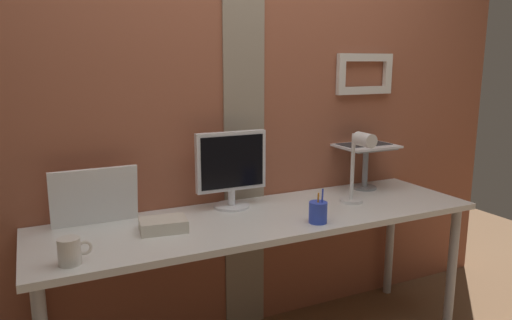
% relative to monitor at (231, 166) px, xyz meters
% --- Properties ---
extents(brick_wall_back, '(3.51, 0.16, 2.67)m').
position_rel_monitor_xyz_m(brick_wall_back, '(0.12, 0.18, 0.38)').
color(brick_wall_back, '#9E563D').
rests_on(brick_wall_back, ground_plane).
extents(desk, '(2.14, 0.61, 0.74)m').
position_rel_monitor_xyz_m(desk, '(0.10, -0.18, -0.29)').
color(desk, white).
rests_on(desk, ground_plane).
extents(monitor, '(0.36, 0.18, 0.38)m').
position_rel_monitor_xyz_m(monitor, '(0.00, 0.00, 0.00)').
color(monitor, white).
rests_on(monitor, desk).
extents(laptop_stand, '(0.28, 0.22, 0.24)m').
position_rel_monitor_xyz_m(laptop_stand, '(0.83, 0.00, -0.05)').
color(laptop_stand, gray).
rests_on(laptop_stand, desk).
extents(laptop, '(0.33, 0.28, 0.21)m').
position_rel_monitor_xyz_m(laptop, '(0.83, 0.06, 0.08)').
color(laptop, white).
rests_on(laptop, laptop_stand).
extents(whiteboard_panel, '(0.38, 0.06, 0.26)m').
position_rel_monitor_xyz_m(whiteboard_panel, '(-0.65, 0.02, -0.08)').
color(whiteboard_panel, white).
rests_on(whiteboard_panel, desk).
extents(desk_lamp, '(0.12, 0.20, 0.38)m').
position_rel_monitor_xyz_m(desk_lamp, '(0.60, -0.24, 0.02)').
color(desk_lamp, white).
rests_on(desk_lamp, desk).
extents(pen_cup, '(0.08, 0.08, 0.16)m').
position_rel_monitor_xyz_m(pen_cup, '(0.26, -0.39, -0.16)').
color(pen_cup, blue).
rests_on(pen_cup, desk).
extents(coffee_mug, '(0.12, 0.08, 0.10)m').
position_rel_monitor_xyz_m(coffee_mug, '(-0.79, -0.39, -0.16)').
color(coffee_mug, silver).
rests_on(coffee_mug, desk).
extents(paper_clutter_stack, '(0.22, 0.16, 0.05)m').
position_rel_monitor_xyz_m(paper_clutter_stack, '(-0.40, -0.18, -0.19)').
color(paper_clutter_stack, silver).
rests_on(paper_clutter_stack, desk).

